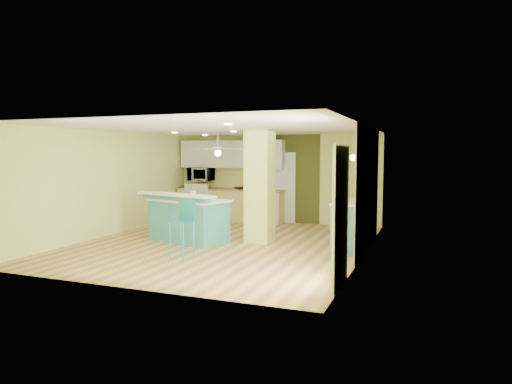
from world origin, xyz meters
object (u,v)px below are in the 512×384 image
side_counter (353,225)px  canister (193,195)px  bar_stool (184,219)px  fruit_bowl (239,188)px  peninsula (188,219)px

side_counter → canister: size_ratio=9.03×
bar_stool → fruit_bowl: size_ratio=3.86×
side_counter → peninsula: bearing=-171.8°
peninsula → fruit_bowl: 3.21m
bar_stool → side_counter: 3.47m
fruit_bowl → canister: canister is taller
peninsula → fruit_bowl: size_ratio=7.49×
side_counter → fruit_bowl: fruit_bowl is taller
peninsula → side_counter: peninsula is taller
peninsula → canister: 0.55m
canister → bar_stool: bearing=-66.6°
fruit_bowl → side_counter: bearing=-35.7°
peninsula → fruit_bowl: peninsula is taller
peninsula → bar_stool: size_ratio=1.94×
side_counter → bar_stool: bearing=-143.6°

